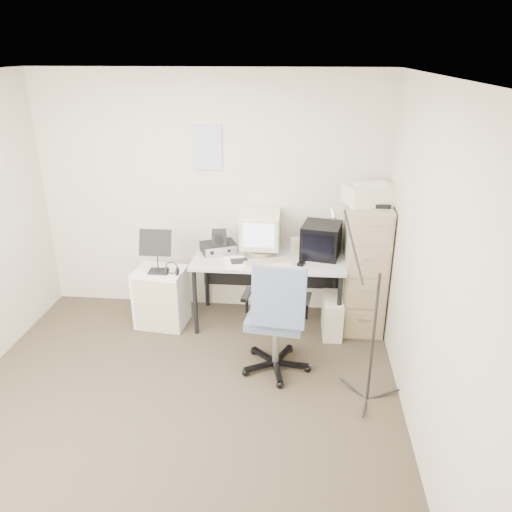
# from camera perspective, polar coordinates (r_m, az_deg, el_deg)

# --- Properties ---
(floor) EXTENTS (3.60, 3.60, 0.01)m
(floor) POSITION_cam_1_polar(r_m,az_deg,el_deg) (4.21, -9.10, -16.91)
(floor) COLOR #3C3425
(floor) RESTS_ON ground
(ceiling) EXTENTS (3.60, 3.60, 0.01)m
(ceiling) POSITION_cam_1_polar(r_m,az_deg,el_deg) (3.27, -11.93, 19.42)
(ceiling) COLOR white
(ceiling) RESTS_ON ground
(wall_back) EXTENTS (3.60, 0.02, 2.50)m
(wall_back) POSITION_cam_1_polar(r_m,az_deg,el_deg) (5.21, -5.19, 6.86)
(wall_back) COLOR beige
(wall_back) RESTS_ON ground
(wall_front) EXTENTS (3.60, 0.02, 2.50)m
(wall_front) POSITION_cam_1_polar(r_m,az_deg,el_deg) (2.15, -23.64, -20.62)
(wall_front) COLOR beige
(wall_front) RESTS_ON ground
(wall_right) EXTENTS (0.02, 3.60, 2.50)m
(wall_right) POSITION_cam_1_polar(r_m,az_deg,el_deg) (3.54, 19.08, -2.15)
(wall_right) COLOR beige
(wall_right) RESTS_ON ground
(wall_calendar) EXTENTS (0.30, 0.02, 0.44)m
(wall_calendar) POSITION_cam_1_polar(r_m,az_deg,el_deg) (5.09, -5.64, 12.25)
(wall_calendar) COLOR white
(wall_calendar) RESTS_ON wall_back
(filing_cabinet) EXTENTS (0.40, 0.60, 1.30)m
(filing_cabinet) POSITION_cam_1_polar(r_m,az_deg,el_deg) (5.07, 12.26, -1.26)
(filing_cabinet) COLOR gray
(filing_cabinet) RESTS_ON floor
(printer) EXTENTS (0.54, 0.45, 0.18)m
(printer) POSITION_cam_1_polar(r_m,az_deg,el_deg) (4.84, 12.96, 6.85)
(printer) COLOR beige
(printer) RESTS_ON filing_cabinet
(desk) EXTENTS (1.50, 0.70, 0.73)m
(desk) POSITION_cam_1_polar(r_m,az_deg,el_deg) (5.13, 1.42, -3.93)
(desk) COLOR #B3B3B3
(desk) RESTS_ON floor
(crt_monitor) EXTENTS (0.39, 0.41, 0.43)m
(crt_monitor) POSITION_cam_1_polar(r_m,az_deg,el_deg) (5.02, 0.50, 2.66)
(crt_monitor) COLOR beige
(crt_monitor) RESTS_ON desk
(crt_tv) EXTENTS (0.43, 0.45, 0.33)m
(crt_tv) POSITION_cam_1_polar(r_m,az_deg,el_deg) (5.01, 7.46, 1.83)
(crt_tv) COLOR black
(crt_tv) RESTS_ON desk
(desk_speaker) EXTENTS (0.12, 0.12, 0.16)m
(desk_speaker) POSITION_cam_1_polar(r_m,az_deg,el_deg) (5.06, 4.44, 1.16)
(desk_speaker) COLOR #BFB694
(desk_speaker) RESTS_ON desk
(keyboard) EXTENTS (0.50, 0.31, 0.03)m
(keyboard) POSITION_cam_1_polar(r_m,az_deg,el_deg) (4.81, 1.19, -0.81)
(keyboard) COLOR beige
(keyboard) RESTS_ON desk
(mouse) EXTENTS (0.08, 0.11, 0.03)m
(mouse) POSITION_cam_1_polar(r_m,az_deg,el_deg) (4.82, 5.19, -0.85)
(mouse) COLOR black
(mouse) RESTS_ON desk
(radio_receiver) EXTENTS (0.41, 0.36, 0.10)m
(radio_receiver) POSITION_cam_1_polar(r_m,az_deg,el_deg) (5.11, -4.33, 1.00)
(radio_receiver) COLOR black
(radio_receiver) RESTS_ON desk
(radio_speaker) EXTENTS (0.17, 0.16, 0.15)m
(radio_speaker) POSITION_cam_1_polar(r_m,az_deg,el_deg) (5.02, -4.22, 2.11)
(radio_speaker) COLOR black
(radio_speaker) RESTS_ON radio_receiver
(papers) EXTENTS (0.26, 0.31, 0.02)m
(papers) POSITION_cam_1_polar(r_m,az_deg,el_deg) (4.84, -2.39, -0.72)
(papers) COLOR white
(papers) RESTS_ON desk
(pc_tower) EXTENTS (0.19, 0.42, 0.39)m
(pc_tower) POSITION_cam_1_polar(r_m,az_deg,el_deg) (5.06, 8.69, -6.73)
(pc_tower) COLOR beige
(pc_tower) RESTS_ON floor
(office_chair) EXTENTS (0.69, 0.69, 1.08)m
(office_chair) POSITION_cam_1_polar(r_m,az_deg,el_deg) (4.31, 2.33, -6.79)
(office_chair) COLOR slate
(office_chair) RESTS_ON floor
(side_cart) EXTENTS (0.53, 0.44, 0.61)m
(side_cart) POSITION_cam_1_polar(r_m,az_deg,el_deg) (5.21, -10.75, -4.64)
(side_cart) COLOR white
(side_cart) RESTS_ON floor
(music_stand) EXTENTS (0.34, 0.23, 0.46)m
(music_stand) POSITION_cam_1_polar(r_m,az_deg,el_deg) (4.96, -11.27, 0.61)
(music_stand) COLOR black
(music_stand) RESTS_ON side_cart
(headphones) EXTENTS (0.17, 0.17, 0.03)m
(headphones) POSITION_cam_1_polar(r_m,az_deg,el_deg) (4.95, -9.60, -1.63)
(headphones) COLOR black
(headphones) RESTS_ON side_cart
(mic_stand) EXTENTS (0.03, 0.03, 1.49)m
(mic_stand) POSITION_cam_1_polar(r_m,az_deg,el_deg) (3.94, 13.47, -7.11)
(mic_stand) COLOR black
(mic_stand) RESTS_ON floor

